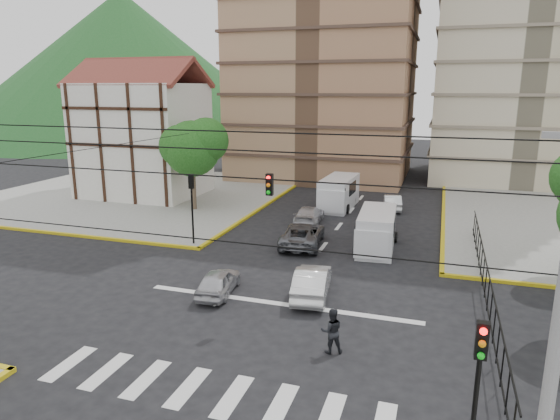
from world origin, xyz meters
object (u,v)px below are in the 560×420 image
at_px(pedestrian_crosswalk, 332,331).
at_px(car_white_front_right, 312,282).
at_px(van_left_lane, 338,194).
at_px(car_silver_front_left, 218,282).
at_px(traffic_light_se, 478,379).
at_px(van_right_lane, 376,232).
at_px(traffic_light_nw, 192,197).

bearing_deg(pedestrian_crosswalk, car_white_front_right, -89.54).
distance_m(van_left_lane, car_white_front_right, 17.94).
bearing_deg(car_silver_front_left, van_left_lane, -102.71).
height_order(traffic_light_se, pedestrian_crosswalk, traffic_light_se).
distance_m(traffic_light_se, van_right_lane, 18.89).
relative_size(traffic_light_nw, van_left_lane, 0.77).
distance_m(traffic_light_nw, car_white_front_right, 10.72).
relative_size(traffic_light_nw, pedestrian_crosswalk, 2.52).
bearing_deg(pedestrian_crosswalk, traffic_light_nw, -64.49).
height_order(traffic_light_nw, car_silver_front_left, traffic_light_nw).
distance_m(traffic_light_nw, van_right_lane, 11.47).
distance_m(traffic_light_se, car_silver_front_left, 14.49).
xyz_separation_m(traffic_light_nw, van_right_lane, (11.00, 2.62, -1.96)).
bearing_deg(car_white_front_right, traffic_light_se, 114.61).
height_order(car_silver_front_left, pedestrian_crosswalk, pedestrian_crosswalk).
distance_m(traffic_light_nw, pedestrian_crosswalk, 15.11).
xyz_separation_m(van_right_lane, car_silver_front_left, (-6.31, -9.01, -0.54)).
bearing_deg(pedestrian_crosswalk, traffic_light_se, 107.76).
height_order(van_right_lane, van_left_lane, van_left_lane).
height_order(traffic_light_nw, car_white_front_right, traffic_light_nw).
relative_size(car_white_front_right, pedestrian_crosswalk, 2.49).
bearing_deg(car_silver_front_left, car_white_front_right, -172.27).
relative_size(car_silver_front_left, pedestrian_crosswalk, 2.06).
height_order(traffic_light_nw, pedestrian_crosswalk, traffic_light_nw).
height_order(traffic_light_se, van_left_lane, traffic_light_se).
xyz_separation_m(car_silver_front_left, pedestrian_crosswalk, (6.33, -3.69, 0.26)).
distance_m(car_white_front_right, pedestrian_crosswalk, 5.22).
distance_m(traffic_light_nw, van_left_lane, 14.27).
xyz_separation_m(traffic_light_nw, van_left_lane, (6.63, 12.50, -1.87)).
distance_m(traffic_light_se, pedestrian_crosswalk, 7.51).
xyz_separation_m(traffic_light_se, car_silver_front_left, (-10.92, 9.20, -2.50)).
height_order(van_left_lane, car_silver_front_left, van_left_lane).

